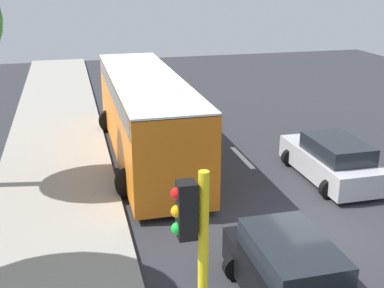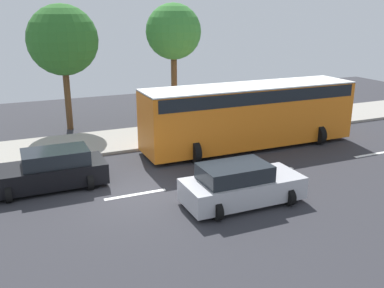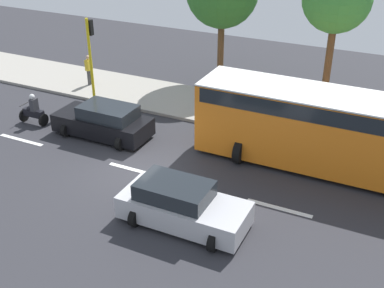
{
  "view_description": "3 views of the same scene",
  "coord_description": "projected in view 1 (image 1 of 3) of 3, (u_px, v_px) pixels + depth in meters",
  "views": [
    {
      "loc": [
        6.24,
        10.68,
        6.79
      ],
      "look_at": [
        2.55,
        -3.87,
        1.5
      ],
      "focal_mm": 45.73,
      "sensor_mm": 36.0,
      "label": 1
    },
    {
      "loc": [
        -14.55,
        4.02,
        6.68
      ],
      "look_at": [
        2.22,
        -3.3,
        0.97
      ],
      "focal_mm": 40.16,
      "sensor_mm": 36.0,
      "label": 2
    },
    {
      "loc": [
        -14.16,
        -9.41,
        10.23
      ],
      "look_at": [
        1.18,
        -1.98,
        1.09
      ],
      "focal_mm": 45.71,
      "sensor_mm": 36.0,
      "label": 3
    }
  ],
  "objects": [
    {
      "name": "sidewalk",
      "position": [
        53.0,
        266.0,
        11.82
      ],
      "size": [
        4.0,
        60.0,
        0.15
      ],
      "primitive_type": "cube",
      "color": "#9E998E",
      "rests_on": "ground"
    },
    {
      "name": "lane_stripe_mid",
      "position": [
        316.0,
        233.0,
        13.46
      ],
      "size": [
        0.2,
        2.4,
        0.01
      ],
      "primitive_type": "cube",
      "color": "white",
      "rests_on": "ground"
    },
    {
      "name": "lane_stripe_far_north",
      "position": [
        201.0,
        116.0,
        24.44
      ],
      "size": [
        0.2,
        2.4,
        0.01
      ],
      "primitive_type": "cube",
      "color": "white",
      "rests_on": "ground"
    },
    {
      "name": "lane_stripe_north",
      "position": [
        242.0,
        157.0,
        18.95
      ],
      "size": [
        0.2,
        2.4,
        0.01
      ],
      "primitive_type": "cube",
      "color": "white",
      "rests_on": "ground"
    },
    {
      "name": "car_silver",
      "position": [
        332.0,
        160.0,
        16.73
      ],
      "size": [
        2.26,
        4.35,
        1.52
      ],
      "color": "#B7B7BC",
      "rests_on": "ground"
    },
    {
      "name": "city_bus",
      "position": [
        146.0,
        111.0,
        18.48
      ],
      "size": [
        3.2,
        11.0,
        3.16
      ],
      "color": "orange",
      "rests_on": "ground"
    },
    {
      "name": "traffic_light_corner",
      "position": [
        196.0,
        282.0,
        6.44
      ],
      "size": [
        0.49,
        0.24,
        4.5
      ],
      "color": "yellow",
      "rests_on": "ground"
    },
    {
      "name": "car_black",
      "position": [
        296.0,
        282.0,
        10.15
      ],
      "size": [
        2.26,
        4.44,
        1.52
      ],
      "color": "black",
      "rests_on": "ground"
    },
    {
      "name": "ground_plane",
      "position": [
        316.0,
        235.0,
        13.48
      ],
      "size": [
        40.0,
        60.0,
        0.1
      ],
      "primitive_type": "cube",
      "color": "#2D2D33"
    }
  ]
}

